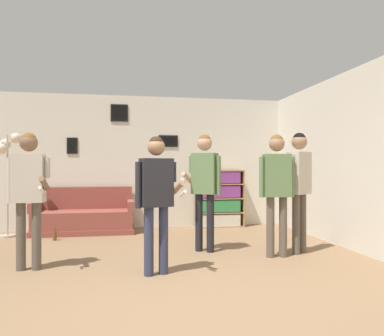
% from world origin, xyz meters
% --- Properties ---
extents(ground_plane, '(20.00, 20.00, 0.00)m').
position_xyz_m(ground_plane, '(0.00, 0.00, 0.00)').
color(ground_plane, '#846647').
extents(wall_back, '(8.13, 0.08, 2.70)m').
position_xyz_m(wall_back, '(-0.00, 4.60, 1.35)').
color(wall_back, silver).
rests_on(wall_back, ground_plane).
extents(wall_right, '(0.06, 6.97, 2.70)m').
position_xyz_m(wall_right, '(2.89, 2.29, 1.35)').
color(wall_right, silver).
rests_on(wall_right, ground_plane).
extents(couch, '(1.85, 0.80, 0.85)m').
position_xyz_m(couch, '(-1.21, 4.18, 0.28)').
color(couch, brown).
rests_on(couch, ground_plane).
extents(bookshelf, '(0.99, 0.30, 1.18)m').
position_xyz_m(bookshelf, '(1.49, 4.38, 0.59)').
color(bookshelf, '#A87F51').
rests_on(bookshelf, ground_plane).
extents(floor_lamp, '(0.40, 0.43, 1.85)m').
position_xyz_m(floor_lamp, '(-2.52, 3.99, 1.45)').
color(floor_lamp, '#ADA89E').
rests_on(floor_lamp, ground_plane).
extents(person_player_foreground_left, '(0.50, 0.46, 1.66)m').
position_xyz_m(person_player_foreground_left, '(-1.60, 1.62, 1.02)').
color(person_player_foreground_left, brown).
rests_on(person_player_foreground_left, ground_plane).
extents(person_player_foreground_center, '(0.56, 0.41, 1.60)m').
position_xyz_m(person_player_foreground_center, '(-0.10, 1.14, 0.97)').
color(person_player_foreground_center, '#2D334C').
rests_on(person_player_foreground_center, ground_plane).
extents(person_watcher_holding_cup, '(0.59, 0.37, 1.72)m').
position_xyz_m(person_watcher_holding_cup, '(0.69, 2.21, 1.06)').
color(person_watcher_holding_cup, black).
rests_on(person_watcher_holding_cup, ground_plane).
extents(person_spectator_near_bookshelf, '(0.50, 0.22, 1.69)m').
position_xyz_m(person_spectator_near_bookshelf, '(1.61, 1.70, 1.04)').
color(person_spectator_near_bookshelf, brown).
rests_on(person_spectator_near_bookshelf, ground_plane).
extents(person_spectator_far_right, '(0.42, 0.37, 1.74)m').
position_xyz_m(person_spectator_far_right, '(2.01, 1.85, 1.07)').
color(person_spectator_far_right, brown).
rests_on(person_spectator_far_right, ground_plane).
extents(bottle_on_floor, '(0.06, 0.06, 0.22)m').
position_xyz_m(bottle_on_floor, '(-1.62, 3.48, 0.09)').
color(bottle_on_floor, brown).
rests_on(bottle_on_floor, ground_plane).
extents(drinking_cup, '(0.07, 0.07, 0.11)m').
position_xyz_m(drinking_cup, '(1.35, 4.38, 1.24)').
color(drinking_cup, yellow).
rests_on(drinking_cup, bookshelf).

